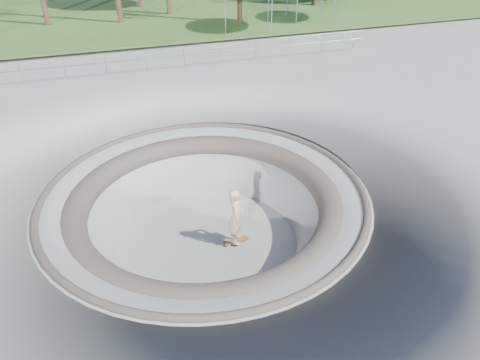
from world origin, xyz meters
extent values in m
plane|color=#969691|center=(0.00, 0.00, 0.00)|extent=(180.00, 180.00, 0.00)
torus|color=#969691|center=(0.00, 0.00, -2.00)|extent=(14.00, 14.00, 4.00)
cylinder|color=#969691|center=(0.00, 0.00, -1.95)|extent=(6.60, 6.60, 0.10)
torus|color=#4E483F|center=(0.00, 0.00, -0.02)|extent=(10.24, 10.24, 0.24)
torus|color=#4E483F|center=(0.00, 0.00, -0.45)|extent=(8.91, 8.91, 0.81)
ellipsoid|color=brown|center=(8.00, 60.00, -7.87)|extent=(61.60, 44.00, 28.60)
cylinder|color=#999BA1|center=(0.00, 12.00, 1.17)|extent=(25.00, 0.05, 0.05)
cylinder|color=#999BA1|center=(0.00, 12.00, 0.72)|extent=(25.00, 0.05, 0.05)
cube|color=#99633D|center=(0.93, -0.36, -1.82)|extent=(0.86, 0.33, 0.02)
cylinder|color=silver|center=(0.93, -0.36, -1.86)|extent=(0.06, 0.18, 0.04)
cylinder|color=silver|center=(0.93, -0.36, -1.86)|extent=(0.06, 0.18, 0.04)
cylinder|color=beige|center=(0.93, -0.36, -1.87)|extent=(0.07, 0.04, 0.07)
cylinder|color=beige|center=(0.93, -0.36, -1.87)|extent=(0.07, 0.04, 0.07)
cylinder|color=beige|center=(0.93, -0.36, -1.87)|extent=(0.07, 0.04, 0.07)
cylinder|color=beige|center=(0.93, -0.36, -1.87)|extent=(0.07, 0.04, 0.07)
imported|color=beige|center=(0.93, -0.36, -0.82)|extent=(0.65, 0.83, 1.99)
cylinder|color=#999BA1|center=(6.12, 16.55, 1.42)|extent=(0.06, 0.06, 2.27)
cylinder|color=#999BA1|center=(9.01, 16.55, 1.42)|extent=(0.06, 0.06, 2.27)
cylinder|color=#999BA1|center=(6.12, 19.45, 1.42)|extent=(0.06, 0.06, 2.27)
cylinder|color=#999BA1|center=(9.01, 19.45, 1.42)|extent=(0.06, 0.06, 2.27)
cylinder|color=#999BA1|center=(11.25, 17.83, 1.31)|extent=(0.06, 0.06, 2.06)
cylinder|color=#999BA1|center=(13.88, 17.83, 1.31)|extent=(0.06, 0.06, 2.06)
cylinder|color=#999BA1|center=(11.25, 20.46, 1.31)|extent=(0.06, 0.06, 2.06)
camera|label=1|loc=(-2.69, -11.93, 8.13)|focal=35.00mm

